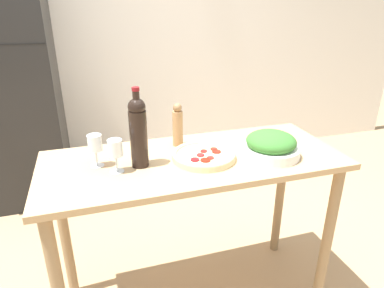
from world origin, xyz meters
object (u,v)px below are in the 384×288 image
(refrigerator, at_px, (15,92))
(wine_glass_far, at_px, (95,144))
(salad_bowl, at_px, (271,145))
(wine_bottle, at_px, (138,131))
(wine_glass_near, at_px, (115,150))
(pepper_mill, at_px, (178,126))
(homemade_pizza, at_px, (204,155))

(refrigerator, height_order, wine_glass_far, refrigerator)
(refrigerator, height_order, salad_bowl, refrigerator)
(wine_bottle, height_order, wine_glass_near, wine_bottle)
(refrigerator, bearing_deg, salad_bowl, -50.14)
(wine_glass_near, relative_size, wine_glass_far, 1.00)
(refrigerator, height_order, wine_glass_near, refrigerator)
(wine_glass_near, bearing_deg, salad_bowl, -3.51)
(wine_glass_near, relative_size, pepper_mill, 0.67)
(refrigerator, distance_m, wine_glass_far, 1.66)
(wine_glass_near, xyz_separation_m, wine_glass_far, (-0.08, 0.09, 0.00))
(wine_bottle, xyz_separation_m, wine_glass_far, (-0.19, 0.05, -0.06))
(pepper_mill, bearing_deg, wine_bottle, -141.71)
(wine_glass_far, bearing_deg, homemade_pizza, -8.28)
(wine_bottle, distance_m, salad_bowl, 0.65)
(wine_glass_far, relative_size, pepper_mill, 0.67)
(wine_glass_far, distance_m, homemade_pizza, 0.52)
(salad_bowl, bearing_deg, homemade_pizza, 169.81)
(wine_glass_near, distance_m, pepper_mill, 0.40)
(pepper_mill, height_order, homemade_pizza, pepper_mill)
(wine_glass_near, xyz_separation_m, pepper_mill, (0.34, 0.22, 0.00))
(wine_glass_near, height_order, homemade_pizza, wine_glass_near)
(wine_bottle, bearing_deg, pepper_mill, 38.29)
(salad_bowl, bearing_deg, pepper_mill, 147.21)
(wine_bottle, xyz_separation_m, salad_bowl, (0.64, -0.08, -0.12))
(refrigerator, bearing_deg, wine_glass_far, -69.64)
(refrigerator, distance_m, salad_bowl, 2.19)
(wine_bottle, xyz_separation_m, pepper_mill, (0.23, 0.18, -0.06))
(refrigerator, relative_size, pepper_mill, 8.10)
(refrigerator, relative_size, salad_bowl, 6.50)
(refrigerator, xyz_separation_m, wine_glass_far, (0.58, -1.55, 0.09))
(refrigerator, distance_m, wine_bottle, 1.79)
(wine_glass_far, xyz_separation_m, pepper_mill, (0.42, 0.13, 0.00))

